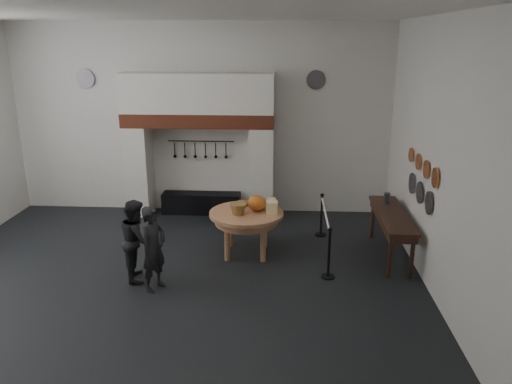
# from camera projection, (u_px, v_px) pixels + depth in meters

# --- Properties ---
(floor) EXTENTS (9.00, 8.00, 0.02)m
(floor) POSITION_uv_depth(u_px,v_px,m) (168.00, 284.00, 8.74)
(floor) COLOR black
(floor) RESTS_ON ground
(ceiling) EXTENTS (9.00, 8.00, 0.02)m
(ceiling) POSITION_uv_depth(u_px,v_px,m) (152.00, 11.00, 7.40)
(ceiling) COLOR silver
(ceiling) RESTS_ON wall_back
(wall_back) EXTENTS (9.00, 0.02, 4.50)m
(wall_back) POSITION_uv_depth(u_px,v_px,m) (201.00, 120.00, 11.88)
(wall_back) COLOR silver
(wall_back) RESTS_ON floor
(wall_front) EXTENTS (9.00, 0.02, 4.50)m
(wall_front) POSITION_uv_depth(u_px,v_px,m) (48.00, 268.00, 4.25)
(wall_front) COLOR silver
(wall_front) RESTS_ON floor
(wall_right) EXTENTS (0.02, 8.00, 4.50)m
(wall_right) POSITION_uv_depth(u_px,v_px,m) (443.00, 163.00, 7.82)
(wall_right) COLOR silver
(wall_right) RESTS_ON floor
(chimney_pier_left) EXTENTS (0.55, 0.70, 2.15)m
(chimney_pier_left) POSITION_uv_depth(u_px,v_px,m) (139.00, 170.00, 11.98)
(chimney_pier_left) COLOR silver
(chimney_pier_left) RESTS_ON floor
(chimney_pier_right) EXTENTS (0.55, 0.70, 2.15)m
(chimney_pier_right) POSITION_uv_depth(u_px,v_px,m) (262.00, 172.00, 11.82)
(chimney_pier_right) COLOR silver
(chimney_pier_right) RESTS_ON floor
(hearth_brick_band) EXTENTS (3.50, 0.72, 0.32)m
(hearth_brick_band) POSITION_uv_depth(u_px,v_px,m) (198.00, 120.00, 11.53)
(hearth_brick_band) COLOR #9E442B
(hearth_brick_band) RESTS_ON chimney_pier_left
(chimney_hood) EXTENTS (3.50, 0.70, 0.90)m
(chimney_hood) POSITION_uv_depth(u_px,v_px,m) (197.00, 93.00, 11.35)
(chimney_hood) COLOR silver
(chimney_hood) RESTS_ON hearth_brick_band
(iron_range) EXTENTS (1.90, 0.45, 0.50)m
(iron_range) POSITION_uv_depth(u_px,v_px,m) (202.00, 203.00, 12.21)
(iron_range) COLOR black
(iron_range) RESTS_ON floor
(utensil_rail) EXTENTS (1.60, 0.02, 0.02)m
(utensil_rail) POSITION_uv_depth(u_px,v_px,m) (201.00, 141.00, 11.95)
(utensil_rail) COLOR black
(utensil_rail) RESTS_ON wall_back
(work_table) EXTENTS (1.73, 1.73, 0.07)m
(work_table) POSITION_uv_depth(u_px,v_px,m) (246.00, 214.00, 9.73)
(work_table) COLOR tan
(work_table) RESTS_ON floor
(pumpkin) EXTENTS (0.36, 0.36, 0.31)m
(pumpkin) POSITION_uv_depth(u_px,v_px,m) (257.00, 203.00, 9.76)
(pumpkin) COLOR #D24D1D
(pumpkin) RESTS_ON work_table
(cheese_block_big) EXTENTS (0.22, 0.22, 0.24)m
(cheese_block_big) POSITION_uv_depth(u_px,v_px,m) (272.00, 208.00, 9.61)
(cheese_block_big) COLOR #F5DA92
(cheese_block_big) RESTS_ON work_table
(cheese_block_small) EXTENTS (0.18, 0.18, 0.20)m
(cheese_block_small) POSITION_uv_depth(u_px,v_px,m) (271.00, 204.00, 9.90)
(cheese_block_small) COLOR #E4CF88
(cheese_block_small) RESTS_ON work_table
(wicker_basket) EXTENTS (0.38, 0.38, 0.22)m
(wicker_basket) POSITION_uv_depth(u_px,v_px,m) (238.00, 209.00, 9.55)
(wicker_basket) COLOR olive
(wicker_basket) RESTS_ON work_table
(bread_loaf) EXTENTS (0.31, 0.18, 0.13)m
(bread_loaf) POSITION_uv_depth(u_px,v_px,m) (243.00, 203.00, 10.04)
(bread_loaf) COLOR #9D6A37
(bread_loaf) RESTS_ON work_table
(visitor_near) EXTENTS (0.55, 0.64, 1.49)m
(visitor_near) POSITION_uv_depth(u_px,v_px,m) (154.00, 249.00, 8.36)
(visitor_near) COLOR black
(visitor_near) RESTS_ON floor
(visitor_far) EXTENTS (0.72, 0.83, 1.46)m
(visitor_far) POSITION_uv_depth(u_px,v_px,m) (137.00, 240.00, 8.77)
(visitor_far) COLOR black
(visitor_far) RESTS_ON floor
(side_table) EXTENTS (0.55, 2.20, 0.06)m
(side_table) POSITION_uv_depth(u_px,v_px,m) (392.00, 215.00, 9.59)
(side_table) COLOR #341D12
(side_table) RESTS_ON floor
(pewter_jug) EXTENTS (0.12, 0.12, 0.22)m
(pewter_jug) POSITION_uv_depth(u_px,v_px,m) (387.00, 198.00, 10.12)
(pewter_jug) COLOR #454549
(pewter_jug) RESTS_ON side_table
(copper_pan_a) EXTENTS (0.03, 0.34, 0.34)m
(copper_pan_a) POSITION_uv_depth(u_px,v_px,m) (435.00, 178.00, 8.10)
(copper_pan_a) COLOR #C6662D
(copper_pan_a) RESTS_ON wall_right
(copper_pan_b) EXTENTS (0.03, 0.32, 0.32)m
(copper_pan_b) POSITION_uv_depth(u_px,v_px,m) (426.00, 169.00, 8.63)
(copper_pan_b) COLOR #C6662D
(copper_pan_b) RESTS_ON wall_right
(copper_pan_c) EXTENTS (0.03, 0.30, 0.30)m
(copper_pan_c) POSITION_uv_depth(u_px,v_px,m) (418.00, 162.00, 9.15)
(copper_pan_c) COLOR #C6662D
(copper_pan_c) RESTS_ON wall_right
(copper_pan_d) EXTENTS (0.03, 0.28, 0.28)m
(copper_pan_d) POSITION_uv_depth(u_px,v_px,m) (411.00, 155.00, 9.67)
(copper_pan_d) COLOR #C6662D
(copper_pan_d) RESTS_ON wall_right
(pewter_plate_left) EXTENTS (0.03, 0.40, 0.40)m
(pewter_plate_left) POSITION_uv_depth(u_px,v_px,m) (429.00, 203.00, 8.44)
(pewter_plate_left) COLOR #4C4C51
(pewter_plate_left) RESTS_ON wall_right
(pewter_plate_mid) EXTENTS (0.03, 0.40, 0.40)m
(pewter_plate_mid) POSITION_uv_depth(u_px,v_px,m) (420.00, 192.00, 9.01)
(pewter_plate_mid) COLOR #4C4C51
(pewter_plate_mid) RESTS_ON wall_right
(pewter_plate_right) EXTENTS (0.03, 0.40, 0.40)m
(pewter_plate_right) POSITION_uv_depth(u_px,v_px,m) (412.00, 183.00, 9.59)
(pewter_plate_right) COLOR #4C4C51
(pewter_plate_right) RESTS_ON wall_right
(pewter_plate_back_left) EXTENTS (0.44, 0.03, 0.44)m
(pewter_plate_back_left) POSITION_uv_depth(u_px,v_px,m) (85.00, 79.00, 11.71)
(pewter_plate_back_left) COLOR #4C4C51
(pewter_plate_back_left) RESTS_ON wall_back
(pewter_plate_back_right) EXTENTS (0.44, 0.03, 0.44)m
(pewter_plate_back_right) POSITION_uv_depth(u_px,v_px,m) (316.00, 80.00, 11.41)
(pewter_plate_back_right) COLOR #4C4C51
(pewter_plate_back_right) RESTS_ON wall_back
(barrier_post_near) EXTENTS (0.05, 0.05, 0.90)m
(barrier_post_near) POSITION_uv_depth(u_px,v_px,m) (329.00, 254.00, 8.84)
(barrier_post_near) COLOR black
(barrier_post_near) RESTS_ON floor
(barrier_post_far) EXTENTS (0.05, 0.05, 0.90)m
(barrier_post_far) POSITION_uv_depth(u_px,v_px,m) (321.00, 216.00, 10.75)
(barrier_post_far) COLOR black
(barrier_post_far) RESTS_ON floor
(barrier_rope) EXTENTS (0.04, 2.00, 0.04)m
(barrier_rope) POSITION_uv_depth(u_px,v_px,m) (326.00, 214.00, 9.68)
(barrier_rope) COLOR white
(barrier_rope) RESTS_ON barrier_post_near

